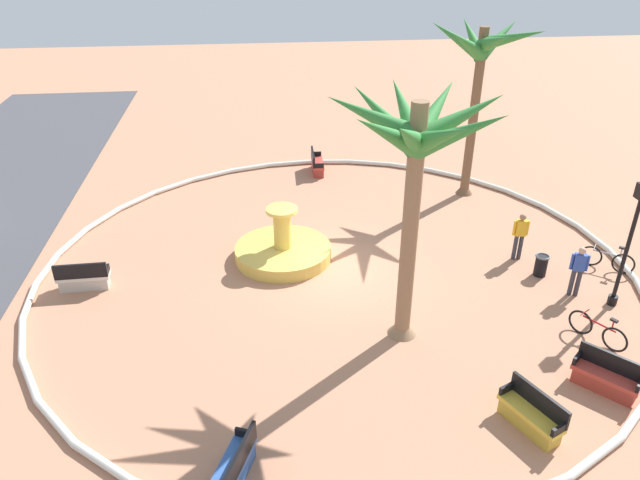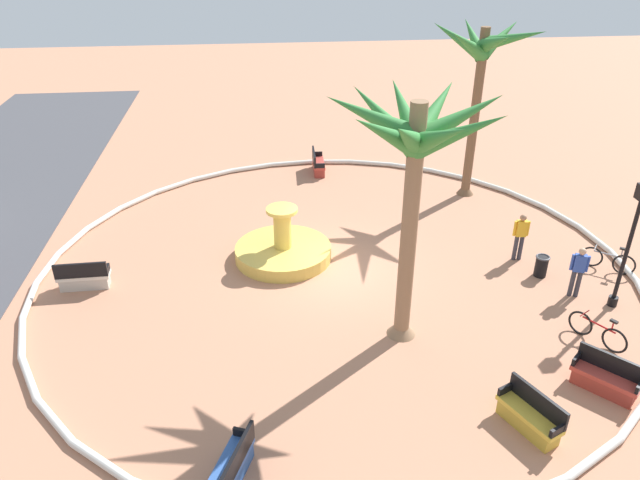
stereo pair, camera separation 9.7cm
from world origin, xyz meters
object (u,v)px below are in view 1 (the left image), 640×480
bench_north (84,279)px  bench_southwest (606,378)px  bicycle_red_frame (607,259)px  trash_bin (541,265)px  bench_east (317,165)px  person_cyclist_helmet (520,234)px  person_cyclist_photo (578,269)px  palm_tree_near_fountain (481,61)px  palm_tree_by_curb (415,149)px  fountain (283,251)px  bicycle_by_lamppost (598,330)px  bench_southeast (531,416)px  bench_west (234,470)px  lamppost (631,234)px

bench_north → bench_southwest: 15.18m
bench_north → bicycle_red_frame: 16.97m
trash_bin → bench_east: bearing=33.2°
person_cyclist_helmet → person_cyclist_photo: (-2.33, -0.86, -0.01)m
palm_tree_near_fountain → palm_tree_by_curb: 10.33m
fountain → person_cyclist_helmet: fountain is taller
bicycle_by_lamppost → bench_southeast: bearing=131.9°
fountain → palm_tree_by_curb: palm_tree_by_curb is taller
trash_bin → bicycle_red_frame: 2.34m
palm_tree_near_fountain → bench_east: bearing=62.7°
bench_southeast → person_cyclist_helmet: person_cyclist_helmet is taller
bench_southeast → trash_bin: 7.03m
person_cyclist_helmet → person_cyclist_photo: person_cyclist_helmet is taller
trash_bin → person_cyclist_helmet: bearing=17.6°
bench_southeast → bicycle_red_frame: size_ratio=1.19×
palm_tree_near_fountain → trash_bin: (-6.56, -0.36, -5.13)m
fountain → bicycle_by_lamppost: (-5.52, -8.33, 0.09)m
palm_tree_near_fountain → bicycle_by_lamppost: size_ratio=4.71×
palm_tree_by_curb → bench_southwest: palm_tree_by_curb is taller
palm_tree_by_curb → person_cyclist_photo: bearing=-77.2°
fountain → bench_west: 9.21m
bicycle_by_lamppost → person_cyclist_photo: (2.26, -0.48, 0.57)m
lamppost → trash_bin: lamppost is taller
bench_east → person_cyclist_photo: person_cyclist_photo is taller
lamppost → bench_southwest: bearing=147.6°
bench_southwest → person_cyclist_helmet: bearing=-3.4°
fountain → person_cyclist_photo: bearing=-110.3°
bench_north → trash_bin: bearing=-93.2°
bench_west → fountain: bearing=-9.6°
bench_west → bicycle_red_frame: size_ratio=1.20×
bench_southeast → person_cyclist_helmet: (7.41, -2.75, 0.61)m
person_cyclist_photo → bench_west: bearing=119.4°
palm_tree_near_fountain → bench_southwest: (-11.87, 0.38, -5.17)m
palm_tree_by_curb → person_cyclist_helmet: size_ratio=4.06×
bench_east → bicycle_by_lamppost: bearing=-154.2°
palm_tree_by_curb → bicycle_by_lamppost: palm_tree_by_curb is taller
fountain → bicycle_red_frame: bearing=-100.3°
lamppost → bicycle_red_frame: bearing=-24.1°
bicycle_red_frame → person_cyclist_photo: 2.33m
palm_tree_near_fountain → bench_southeast: 14.14m
bicycle_red_frame → bench_southeast: bearing=139.7°
trash_bin → bench_southwest: bearing=172.1°
trash_bin → person_cyclist_photo: person_cyclist_photo is taller
bicycle_red_frame → bench_east: bearing=42.2°
bicycle_by_lamppost → person_cyclist_helmet: bearing=4.8°
bench_southwest → bicycle_red_frame: bench_southwest is taller
fountain → bench_east: bearing=-14.6°
palm_tree_near_fountain → lamppost: 9.15m
bench_east → trash_bin: bearing=-146.8°
palm_tree_by_curb → bicycle_by_lamppost: (-0.95, -5.28, -5.10)m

